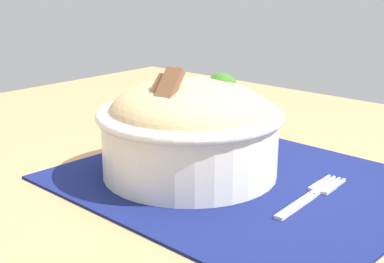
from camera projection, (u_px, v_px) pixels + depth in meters
table at (227, 244)px, 0.63m from camera, size 1.26×0.99×0.76m
placemat at (243, 182)px, 0.62m from camera, size 0.39×0.34×0.00m
bowl at (192, 126)px, 0.63m from camera, size 0.22×0.22×0.13m
fork at (313, 195)px, 0.58m from camera, size 0.02×0.14×0.00m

